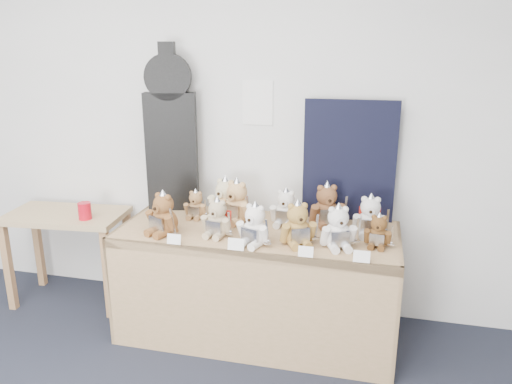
% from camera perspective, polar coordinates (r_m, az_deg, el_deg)
% --- Properties ---
extents(room_shell, '(6.00, 6.00, 6.00)m').
position_cam_1_polar(room_shell, '(3.41, 0.16, 10.18)').
color(room_shell, silver).
rests_on(room_shell, floor).
extents(display_table, '(1.77, 0.74, 0.74)m').
position_cam_1_polar(display_table, '(3.17, -0.14, -7.44)').
color(display_table, olive).
rests_on(display_table, floor).
extents(side_table, '(0.87, 0.53, 0.70)m').
position_cam_1_polar(side_table, '(3.90, -20.77, -3.96)').
color(side_table, '#93754F').
rests_on(side_table, floor).
extents(guitar_case, '(0.36, 0.18, 1.15)m').
position_cam_1_polar(guitar_case, '(3.49, -9.72, 6.93)').
color(guitar_case, black).
rests_on(guitar_case, display_table).
extents(navy_board, '(0.60, 0.03, 0.80)m').
position_cam_1_polar(navy_board, '(3.30, 10.60, 3.46)').
color(navy_board, black).
rests_on(navy_board, display_table).
extents(red_cup, '(0.09, 0.09, 0.12)m').
position_cam_1_polar(red_cup, '(3.66, -18.99, -2.06)').
color(red_cup, red).
rests_on(red_cup, side_table).
extents(teddy_front_far_left, '(0.24, 0.23, 0.30)m').
position_cam_1_polar(teddy_front_far_left, '(3.12, -10.57, -2.65)').
color(teddy_front_far_left, brown).
rests_on(teddy_front_far_left, display_table).
extents(teddy_front_left, '(0.22, 0.19, 0.26)m').
position_cam_1_polar(teddy_front_left, '(3.05, -4.44, -3.14)').
color(teddy_front_left, tan).
rests_on(teddy_front_left, display_table).
extents(teddy_front_centre, '(0.23, 0.21, 0.28)m').
position_cam_1_polar(teddy_front_centre, '(2.91, -0.16, -3.96)').
color(teddy_front_centre, silver).
rests_on(teddy_front_centre, display_table).
extents(teddy_front_right, '(0.24, 0.23, 0.29)m').
position_cam_1_polar(teddy_front_right, '(2.92, 4.79, -3.86)').
color(teddy_front_right, olive).
rests_on(teddy_front_right, display_table).
extents(teddy_front_far_right, '(0.24, 0.22, 0.28)m').
position_cam_1_polar(teddy_front_far_right, '(2.90, 9.36, -4.20)').
color(teddy_front_far_right, silver).
rests_on(teddy_front_far_right, display_table).
extents(teddy_front_end, '(0.18, 0.15, 0.22)m').
position_cam_1_polar(teddy_front_end, '(2.97, 13.80, -4.50)').
color(teddy_front_end, brown).
rests_on(teddy_front_end, display_table).
extents(teddy_back_left, '(0.25, 0.24, 0.31)m').
position_cam_1_polar(teddy_back_left, '(3.34, -3.57, -0.97)').
color(teddy_back_left, beige).
rests_on(teddy_back_left, display_table).
extents(teddy_back_centre_left, '(0.25, 0.24, 0.32)m').
position_cam_1_polar(teddy_back_centre_left, '(3.28, -2.24, -1.28)').
color(teddy_back_centre_left, tan).
rests_on(teddy_back_centre_left, display_table).
extents(teddy_back_centre_right, '(0.22, 0.18, 0.27)m').
position_cam_1_polar(teddy_back_centre_right, '(3.22, 3.39, -1.98)').
color(teddy_back_centre_right, silver).
rests_on(teddy_back_centre_right, display_table).
extents(teddy_back_right, '(0.26, 0.24, 0.31)m').
position_cam_1_polar(teddy_back_right, '(3.23, 8.09, -1.72)').
color(teddy_back_right, brown).
rests_on(teddy_back_right, display_table).
extents(teddy_back_end, '(0.23, 0.19, 0.28)m').
position_cam_1_polar(teddy_back_end, '(3.12, 12.88, -2.89)').
color(teddy_back_end, silver).
rests_on(teddy_back_end, display_table).
extents(teddy_back_far_left, '(0.17, 0.14, 0.21)m').
position_cam_1_polar(teddy_back_far_left, '(3.38, -6.89, -1.55)').
color(teddy_back_far_left, '#956D45').
rests_on(teddy_back_far_left, display_table).
extents(entry_card_a, '(0.08, 0.02, 0.06)m').
position_cam_1_polar(entry_card_a, '(2.97, -9.36, -5.34)').
color(entry_card_a, white).
rests_on(entry_card_a, display_table).
extents(entry_card_b, '(0.10, 0.02, 0.07)m').
position_cam_1_polar(entry_card_b, '(2.85, -2.30, -6.00)').
color(entry_card_b, white).
rests_on(entry_card_b, display_table).
extents(entry_card_c, '(0.08, 0.02, 0.06)m').
position_cam_1_polar(entry_card_c, '(2.78, 5.71, -6.80)').
color(entry_card_c, white).
rests_on(entry_card_c, display_table).
extents(entry_card_d, '(0.09, 0.02, 0.06)m').
position_cam_1_polar(entry_card_d, '(2.76, 11.98, -7.23)').
color(entry_card_d, white).
rests_on(entry_card_d, display_table).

